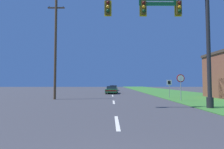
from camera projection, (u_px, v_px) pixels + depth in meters
grass_verge_right at (170, 92)px, 31.52m from camera, size 10.00×110.00×0.04m
road_center_line at (113, 96)px, 23.45m from camera, size 0.16×34.80×0.01m
signal_mast at (179, 30)px, 11.93m from camera, size 7.95×0.47×8.54m
car_ahead at (112, 90)px, 28.70m from camera, size 2.16×4.81×1.19m
far_car at (113, 88)px, 40.59m from camera, size 1.82×4.57×1.19m
stop_sign at (181, 81)px, 16.80m from camera, size 0.76×0.07×2.50m
route_sign_post at (169, 85)px, 19.81m from camera, size 0.55×0.06×2.03m
utility_pole_near at (56, 47)px, 18.57m from camera, size 1.80×0.26×10.71m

